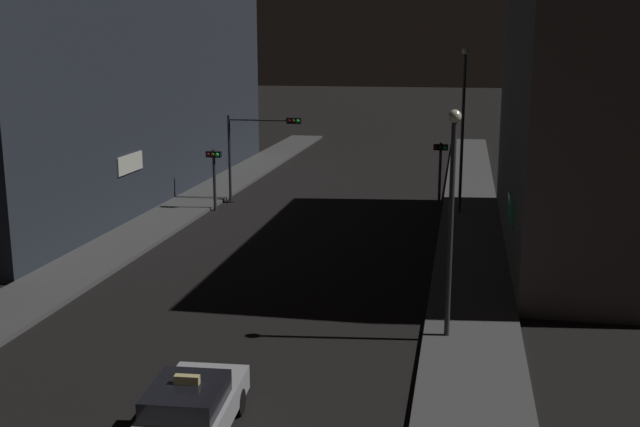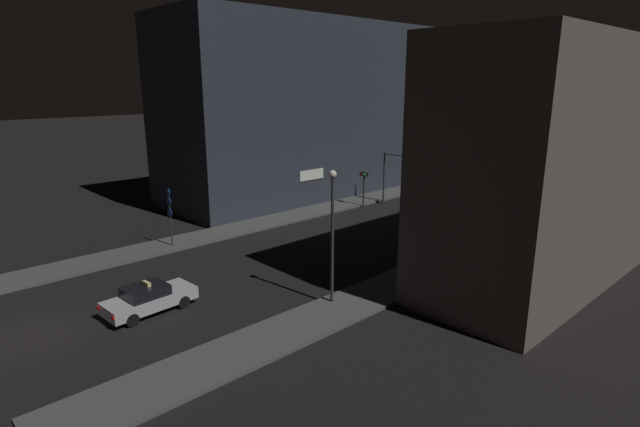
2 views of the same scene
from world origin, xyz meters
name	(u,v)px [view 2 (image 2 of 2)]	position (x,y,z in m)	size (l,w,h in m)	color
ground_plane	(29,337)	(0.00, 0.00, 0.00)	(300.00, 300.00, 0.00)	black
sidewalk_left	(358,201)	(-7.60, 29.97, 0.09)	(2.95, 63.94, 0.17)	#4C4C4C
sidewalk_right	(511,236)	(7.60, 29.97, 0.09)	(2.95, 63.94, 0.17)	#4C4C4C
building_facade_left	(328,109)	(-14.20, 32.27, 8.34)	(10.32, 34.98, 16.68)	#282D38
building_facade_right	(558,163)	(12.45, 24.45, 6.64)	(6.83, 19.61, 13.29)	#514C47
taxi	(149,298)	(1.29, 5.07, 0.74)	(2.07, 4.55, 1.62)	#B7B7BC
traffic_light_overhead	(398,167)	(-4.21, 31.53, 3.56)	(4.22, 0.42, 4.87)	#2D2D33
traffic_light_left_kerb	(364,181)	(-5.88, 28.72, 2.39)	(0.80, 0.42, 3.30)	#2D2D33
traffic_light_right_kerb	(510,194)	(5.88, 32.80, 2.48)	(0.80, 0.41, 3.43)	#2D2D33
sign_pole_left	(170,212)	(-7.10, 10.58, 2.54)	(0.61, 0.10, 3.99)	#2D2D33
street_lamp_near_block	(332,224)	(6.83, 12.26, 4.26)	(0.39, 0.39, 6.79)	#2D2D33
street_lamp_far_block	(510,167)	(7.02, 29.91, 5.09)	(0.38, 0.38, 8.43)	#2D2D33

